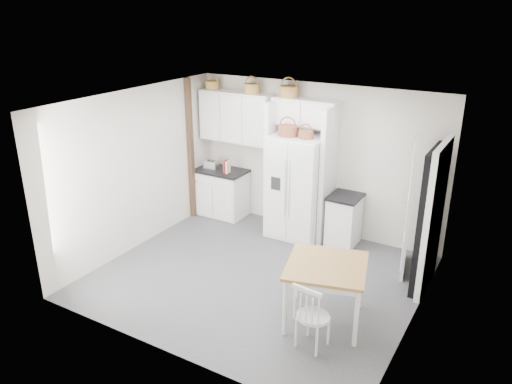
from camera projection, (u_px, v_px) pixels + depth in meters
The scene contains 27 objects.
floor at pixel (257, 277), 7.42m from camera, with size 4.50×4.50×0.00m, color #3A3A3B.
ceiling at pixel (258, 103), 6.49m from camera, with size 4.50×4.50×0.00m, color white.
wall_back at pixel (316, 159), 8.57m from camera, with size 4.50×4.50×0.00m, color beige.
wall_left at pixel (137, 170), 8.02m from camera, with size 4.00×4.00×0.00m, color beige.
wall_right at pixel (422, 231), 5.90m from camera, with size 4.00×4.00×0.00m, color beige.
refrigerator at pixel (297, 187), 8.47m from camera, with size 0.92×0.74×1.78m, color white.
base_cab_left at pixel (222, 193), 9.48m from camera, with size 0.92×0.58×0.85m, color white.
base_cab_right at pixel (344, 221), 8.32m from camera, with size 0.47×0.56×0.82m, color white.
dining_table at pixel (325, 293), 6.28m from camera, with size 0.97×0.97×0.81m, color brown.
windsor_chair at pixel (313, 316), 5.80m from camera, with size 0.40×0.36×0.82m, color white.
counter_left at pixel (221, 171), 9.32m from camera, with size 0.96×0.62×0.04m, color black.
counter_right at pixel (346, 197), 8.17m from camera, with size 0.50×0.60×0.04m, color black.
toaster at pixel (211, 165), 9.27m from camera, with size 0.26×0.15×0.18m, color silver.
cookbook_red at pixel (226, 166), 9.13m from camera, with size 0.03×0.16×0.24m, color maroon.
cookbook_cream at pixel (228, 167), 9.11m from camera, with size 0.03×0.15×0.23m, color beige.
basket_upper_a at pixel (212, 85), 8.98m from camera, with size 0.26×0.26×0.15m, color #A3672B.
basket_upper_c at pixel (252, 88), 8.59m from camera, with size 0.29×0.29×0.16m, color #A3672B.
basket_bridge_a at pixel (289, 91), 8.25m from camera, with size 0.32×0.32×0.18m, color #A3672B.
basket_fridge_a at pixel (288, 131), 8.12m from camera, with size 0.33×0.33×0.17m, color brown.
basket_fridge_b at pixel (306, 135), 7.97m from camera, with size 0.24×0.24×0.13m, color brown.
upper_cabinet at pixel (237, 117), 8.93m from camera, with size 1.40×0.34×0.90m, color white.
bridge_cabinet at pixel (306, 112), 8.21m from camera, with size 1.12×0.34×0.45m, color white.
fridge_panel_left at pixel (274, 166), 8.69m from camera, with size 0.08×0.60×2.30m, color white.
fridge_panel_right at pixel (328, 176), 8.21m from camera, with size 0.08×0.60×2.30m, color white.
trim_post at pixel (191, 150), 9.09m from camera, with size 0.09×0.09×2.60m, color #392318.
doorway_void at pixel (430, 220), 6.84m from camera, with size 0.18×0.85×2.05m, color black.
door_slab at pixel (410, 207), 7.28m from camera, with size 0.80×0.04×2.05m, color white.
Camera 1 is at (3.26, -5.60, 3.84)m, focal length 35.00 mm.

